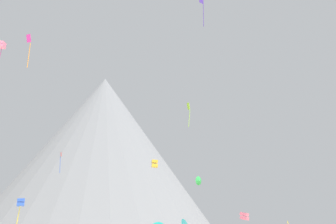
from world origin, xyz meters
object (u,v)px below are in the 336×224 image
kite_magenta_high (29,45)px  kite_indigo_high (202,5)px  kite_rainbow_low (244,216)px  kite_pink_high (2,45)px  kite_blue_low (21,203)px  rock_massif (101,172)px  kite_lime_high (189,110)px  kite_yellow_low (288,224)px  kite_red_mid (61,159)px  kite_green_low (199,181)px  kite_gold_mid (155,164)px

kite_magenta_high → kite_indigo_high: bearing=-125.0°
kite_rainbow_low → kite_pink_high: 52.16m
kite_blue_low → rock_massif: bearing=160.2°
kite_lime_high → kite_pink_high: bearing=123.0°
kite_rainbow_low → kite_yellow_low: 16.71m
kite_magenta_high → kite_indigo_high: size_ratio=1.12×
kite_red_mid → kite_green_low: bearing=-96.8°
kite_pink_high → kite_gold_mid: size_ratio=2.62×
rock_massif → kite_blue_low: 59.97m
kite_yellow_low → kite_pink_high: (-45.16, -1.90, 28.20)m
kite_red_mid → kite_rainbow_low: bearing=-55.7°
kite_green_low → kite_blue_low: kite_green_low is taller
kite_yellow_low → kite_red_mid: kite_red_mid is taller
kite_rainbow_low → kite_lime_high: size_ratio=0.39×
kite_red_mid → kite_blue_low: size_ratio=1.08×
kite_green_low → kite_magenta_high: (-24.67, -5.93, 18.45)m
kite_gold_mid → kite_blue_low: size_ratio=0.37×
kite_rainbow_low → kite_red_mid: (-33.71, -4.64, 9.62)m
kite_pink_high → rock_massif: bearing=174.8°
rock_massif → kite_gold_mid: (13.97, -34.69, -5.59)m
kite_red_mid → kite_magenta_high: size_ratio=0.69×
kite_lime_high → kite_red_mid: kite_lime_high is taller
kite_gold_mid → kite_indigo_high: kite_indigo_high is taller
kite_yellow_low → kite_pink_high: 53.27m
kite_red_mid → kite_gold_mid: kite_red_mid is taller
kite_magenta_high → kite_yellow_low: bearing=-111.0°
kite_rainbow_low → kite_magenta_high: (-34.92, -25.93, 21.34)m
kite_yellow_low → kite_blue_low: (-36.18, -12.24, 1.36)m
kite_rainbow_low → kite_yellow_low: size_ratio=1.98×
kite_yellow_low → kite_green_low: kite_green_low is taller
kite_magenta_high → kite_indigo_high: (25.18, 0.20, 7.17)m
kite_magenta_high → kite_blue_low: 23.02m
kite_pink_high → kite_blue_low: (8.98, -10.33, -26.84)m
kite_yellow_low → kite_red_mid: bearing=138.4°
kite_rainbow_low → kite_yellow_low: (3.31, -16.13, -2.82)m
kite_yellow_low → kite_blue_low: 38.21m
kite_lime_high → kite_gold_mid: 11.53m
kite_pink_high → kite_yellow_low: bearing=100.4°
kite_lime_high → kite_red_mid: size_ratio=1.25×
kite_gold_mid → kite_magenta_high: 30.36m
kite_pink_high → kite_indigo_high: (32.11, -7.69, 3.13)m
kite_lime_high → kite_pink_high: 33.82m
kite_lime_high → kite_red_mid: (-23.11, 2.64, -8.57)m
kite_blue_low → kite_indigo_high: bearing=78.9°
kite_lime_high → kite_gold_mid: (-6.12, 2.07, -9.55)m
kite_rainbow_low → rock_massif: bearing=-101.4°
kite_lime_high → kite_yellow_low: kite_lime_high is taller
kite_gold_mid → kite_magenta_high: size_ratio=0.24×
kite_magenta_high → kite_blue_low: (2.05, -2.44, -22.80)m
kite_rainbow_low → kite_lime_high: bearing=-23.0°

